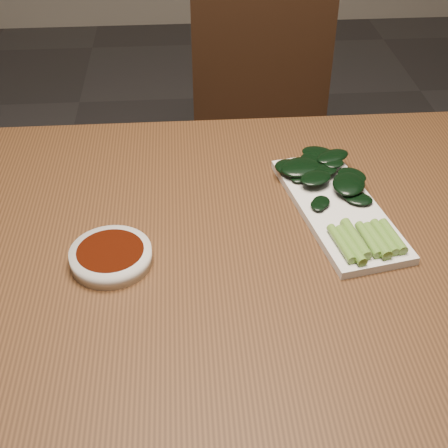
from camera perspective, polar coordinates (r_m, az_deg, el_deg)
table at (r=1.02m, az=0.51°, el=-4.82°), size 1.40×0.80×0.75m
chair_far at (r=1.82m, az=3.49°, el=8.83°), size 0.43×0.43×0.89m
sauce_bowl at (r=0.95m, az=-10.30°, el=-2.90°), size 0.12×0.12×0.02m
serving_plate at (r=1.06m, az=10.36°, el=1.46°), size 0.18×0.33×0.01m
gai_lan at (r=1.07m, az=9.73°, el=3.30°), size 0.18×0.33×0.02m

